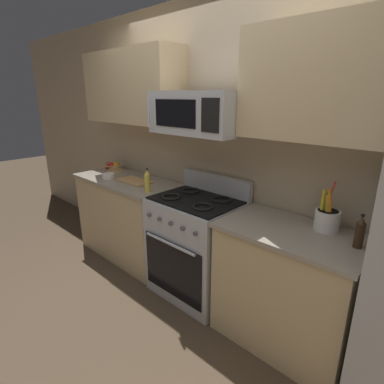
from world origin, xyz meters
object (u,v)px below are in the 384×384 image
object	(u,v)px
apple_loose	(108,166)
cutting_board	(135,181)
microwave	(199,113)
utensil_crock	(327,219)
prep_bowl	(108,176)
range_oven	(196,246)
bottle_oil	(147,181)
bottle_soy	(360,232)
fruit_basket	(114,167)

from	to	relation	value
apple_loose	cutting_board	bearing A→B (deg)	-10.73
microwave	utensil_crock	size ratio (longest dim) A/B	2.38
cutting_board	prep_bowl	distance (m)	0.35
prep_bowl	utensil_crock	bearing A→B (deg)	6.97
range_oven	microwave	size ratio (longest dim) A/B	1.38
bottle_oil	range_oven	bearing A→B (deg)	14.49
cutting_board	bottle_soy	xyz separation A→B (m)	(2.16, 0.04, 0.09)
microwave	bottle_oil	bearing A→B (deg)	-162.82
bottle_oil	apple_loose	bearing A→B (deg)	166.61
cutting_board	bottle_soy	size ratio (longest dim) A/B	1.82
cutting_board	fruit_basket	bearing A→B (deg)	167.20
apple_loose	cutting_board	size ratio (longest dim) A/B	0.21
bottle_oil	prep_bowl	bearing A→B (deg)	178.66
microwave	prep_bowl	distance (m)	1.41
fruit_basket	bottle_soy	bearing A→B (deg)	-1.87
utensil_crock	fruit_basket	world-z (taller)	utensil_crock
fruit_basket	bottle_soy	world-z (taller)	bottle_soy
range_oven	cutting_board	xyz separation A→B (m)	(-0.88, -0.01, 0.44)
range_oven	prep_bowl	xyz separation A→B (m)	(-1.21, -0.11, 0.46)
utensil_crock	apple_loose	bearing A→B (deg)	-179.37
prep_bowl	bottle_oil	bearing A→B (deg)	-1.34
range_oven	apple_loose	world-z (taller)	range_oven
range_oven	bottle_soy	world-z (taller)	bottle_soy
apple_loose	bottle_soy	size ratio (longest dim) A/B	0.38
utensil_crock	cutting_board	size ratio (longest dim) A/B	0.85
microwave	prep_bowl	xyz separation A→B (m)	(-1.21, -0.14, -0.71)
range_oven	prep_bowl	distance (m)	1.30
utensil_crock	prep_bowl	distance (m)	2.27
apple_loose	bottle_oil	xyz separation A→B (m)	(1.10, -0.26, 0.06)
range_oven	prep_bowl	world-z (taller)	range_oven
utensil_crock	fruit_basket	size ratio (longest dim) A/B	1.49
bottle_soy	prep_bowl	xyz separation A→B (m)	(-2.49, -0.15, -0.07)
utensil_crock	bottle_oil	world-z (taller)	utensil_crock
range_oven	bottle_oil	bearing A→B (deg)	-165.51
cutting_board	apple_loose	bearing A→B (deg)	169.27
microwave	bottle_soy	bearing A→B (deg)	0.58
apple_loose	bottle_oil	bearing A→B (deg)	-13.39
range_oven	utensil_crock	size ratio (longest dim) A/B	3.28
apple_loose	prep_bowl	xyz separation A→B (m)	(0.40, -0.25, -0.01)
prep_bowl	microwave	bearing A→B (deg)	6.57
fruit_basket	cutting_board	size ratio (longest dim) A/B	0.57
cutting_board	microwave	bearing A→B (deg)	1.99
range_oven	utensil_crock	bearing A→B (deg)	8.80
utensil_crock	bottle_oil	distance (m)	1.58
utensil_crock	bottle_soy	distance (m)	0.27
range_oven	cutting_board	bearing A→B (deg)	-179.67
cutting_board	bottle_soy	bearing A→B (deg)	1.16
microwave	cutting_board	distance (m)	1.15
range_oven	microwave	world-z (taller)	microwave
utensil_crock	cutting_board	distance (m)	1.93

